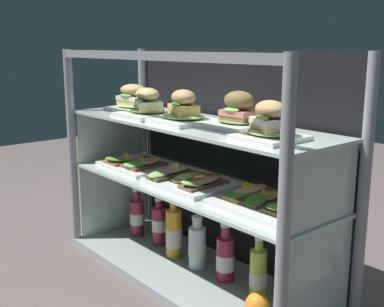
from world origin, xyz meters
name	(u,v)px	position (x,y,z in m)	size (l,w,h in m)	color
ground_plane	(192,281)	(0.00, 0.00, -0.01)	(6.00, 6.00, 0.02)	#5C504F
case_base_deck	(192,274)	(0.00, 0.00, 0.02)	(1.19, 0.41, 0.03)	#97A4A1
case_frame	(213,155)	(0.00, 0.10, 0.47)	(1.19, 0.41, 0.86)	gray
riser_lower_tier	(192,229)	(0.00, 0.00, 0.20)	(1.12, 0.33, 0.33)	silver
shelf_lower_glass	(192,185)	(0.00, 0.00, 0.37)	(1.14, 0.35, 0.01)	silver
riser_upper_tier	(192,155)	(0.00, 0.00, 0.49)	(1.12, 0.33, 0.22)	silver
shelf_upper_glass	(192,123)	(0.00, 0.00, 0.60)	(1.14, 0.35, 0.01)	silver
plated_roll_sandwich_center	(133,100)	(-0.40, 0.02, 0.65)	(0.18, 0.18, 0.11)	white
plated_roll_sandwich_near_right_corner	(147,106)	(-0.20, -0.05, 0.65)	(0.21, 0.21, 0.11)	white
plated_roll_sandwich_left_of_center	(184,111)	(0.00, -0.04, 0.65)	(0.20, 0.20, 0.12)	white
plated_roll_sandwich_near_left_corner	(239,115)	(0.20, 0.03, 0.65)	(0.19, 0.19, 0.12)	white
plated_roll_sandwich_far_right	(270,125)	(0.40, -0.05, 0.65)	(0.18, 0.18, 0.12)	white
open_sandwich_tray_mid_right	(136,163)	(-0.34, -0.01, 0.39)	(0.31, 0.24, 0.05)	white
open_sandwich_tray_left_of_center	(189,180)	(0.00, -0.02, 0.39)	(0.31, 0.25, 0.06)	white
open_sandwich_tray_right_of_center	(265,202)	(0.35, 0.01, 0.39)	(0.31, 0.24, 0.06)	white
juice_bottle_front_middle	(137,216)	(-0.43, 0.04, 0.12)	(0.06, 0.06, 0.22)	#952D44
juice_bottle_front_fourth	(159,225)	(-0.28, 0.05, 0.12)	(0.06, 0.06, 0.21)	#9F2540
juice_bottle_front_second	(174,233)	(-0.15, 0.03, 0.13)	(0.07, 0.07, 0.25)	gold
juice_bottle_back_right	(197,246)	(-0.01, 0.03, 0.12)	(0.07, 0.07, 0.21)	white
juice_bottle_back_center	(225,258)	(0.14, 0.04, 0.12)	(0.07, 0.07, 0.22)	#9C223D
juice_bottle_tucked_behind	(258,273)	(0.29, 0.05, 0.12)	(0.06, 0.06, 0.21)	#BED142
orange_fruit_beside_bottles	(258,305)	(0.38, -0.05, 0.07)	(0.08, 0.08, 0.08)	orange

